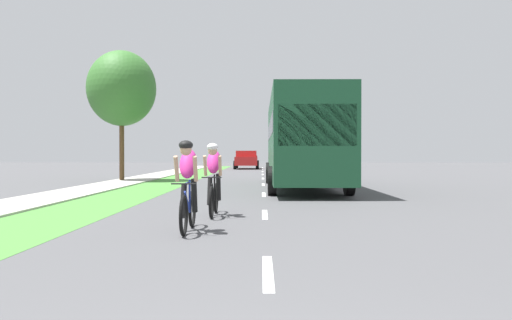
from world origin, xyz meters
TOP-DOWN VIEW (x-y plane):
  - ground_plane at (0.00, 20.00)m, footprint 120.00×120.00m
  - grass_verge at (-4.48, 20.00)m, footprint 2.21×70.00m
  - sidewalk_concrete at (-6.55, 20.00)m, footprint 1.95×70.00m
  - lane_markings_center at (0.00, 24.00)m, footprint 0.12×52.20m
  - cyclist_lead at (-1.35, 7.45)m, footprint 0.42×1.72m
  - cyclist_trailing at (-1.12, 9.76)m, footprint 0.42×1.72m
  - bus_dark_green at (1.52, 19.02)m, footprint 2.78×11.60m
  - sedan_silver at (1.41, 35.40)m, footprint 1.98×4.30m
  - pickup_red at (-1.44, 45.15)m, footprint 2.22×5.10m
  - street_tree_near at (-7.10, 24.32)m, footprint 3.43×3.43m

SIDE VIEW (x-z plane):
  - ground_plane at x=0.00m, z-range 0.00..0.00m
  - grass_verge at x=-4.48m, z-range 0.00..0.01m
  - lane_markings_center at x=0.00m, z-range 0.00..0.01m
  - sidewalk_concrete at x=-6.55m, z-range -0.05..0.06m
  - sedan_silver at x=1.41m, z-range 0.01..1.53m
  - cyclist_lead at x=-1.35m, z-range 0.02..1.60m
  - cyclist_trailing at x=-1.12m, z-range 0.02..1.60m
  - pickup_red at x=-1.44m, z-range 0.01..1.65m
  - bus_dark_green at x=1.52m, z-range 0.24..3.72m
  - street_tree_near at x=-7.10m, z-range 1.36..7.89m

